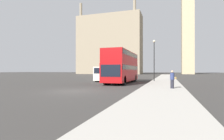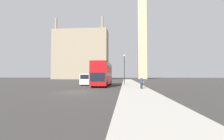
{
  "view_description": "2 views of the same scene",
  "coord_description": "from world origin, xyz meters",
  "px_view_note": "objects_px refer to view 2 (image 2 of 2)",
  "views": [
    {
      "loc": [
        7.38,
        -12.82,
        1.7
      ],
      "look_at": [
        0.34,
        9.16,
        1.77
      ],
      "focal_mm": 28.0,
      "sensor_mm": 36.0,
      "label": 1
    },
    {
      "loc": [
        5.52,
        -17.1,
        1.84
      ],
      "look_at": [
        2.44,
        19.13,
        3.3
      ],
      "focal_mm": 24.0,
      "sensor_mm": 36.0,
      "label": 2
    }
  ],
  "objects_px": {
    "red_double_decker_bus": "(102,73)",
    "white_van": "(88,79)",
    "parked_sedan": "(97,80)",
    "pedestrian": "(142,83)",
    "street_lamp": "(124,65)",
    "clock_tower": "(142,21)"
  },
  "relations": [
    {
      "from": "pedestrian",
      "to": "parked_sedan",
      "type": "height_order",
      "value": "pedestrian"
    },
    {
      "from": "red_double_decker_bus",
      "to": "parked_sedan",
      "type": "xyz_separation_m",
      "value": [
        -4.55,
        18.34,
        -1.68
      ]
    },
    {
      "from": "white_van",
      "to": "clock_tower",
      "type": "bearing_deg",
      "value": 74.0
    },
    {
      "from": "clock_tower",
      "to": "pedestrian",
      "type": "relative_size",
      "value": 45.82
    },
    {
      "from": "red_double_decker_bus",
      "to": "street_lamp",
      "type": "relative_size",
      "value": 1.67
    },
    {
      "from": "red_double_decker_bus",
      "to": "street_lamp",
      "type": "distance_m",
      "value": 5.62
    },
    {
      "from": "white_van",
      "to": "pedestrian",
      "type": "height_order",
      "value": "white_van"
    },
    {
      "from": "white_van",
      "to": "pedestrian",
      "type": "xyz_separation_m",
      "value": [
        9.81,
        -9.93,
        -0.29
      ]
    },
    {
      "from": "white_van",
      "to": "street_lamp",
      "type": "distance_m",
      "value": 8.07
    },
    {
      "from": "clock_tower",
      "to": "street_lamp",
      "type": "height_order",
      "value": "clock_tower"
    },
    {
      "from": "white_van",
      "to": "red_double_decker_bus",
      "type": "bearing_deg",
      "value": -39.1
    },
    {
      "from": "white_van",
      "to": "pedestrian",
      "type": "relative_size",
      "value": 3.43
    },
    {
      "from": "pedestrian",
      "to": "white_van",
      "type": "bearing_deg",
      "value": 134.64
    },
    {
      "from": "red_double_decker_bus",
      "to": "white_van",
      "type": "relative_size",
      "value": 1.91
    },
    {
      "from": "pedestrian",
      "to": "parked_sedan",
      "type": "distance_m",
      "value": 27.68
    },
    {
      "from": "pedestrian",
      "to": "street_lamp",
      "type": "distance_m",
      "value": 11.33
    },
    {
      "from": "red_double_decker_bus",
      "to": "white_van",
      "type": "xyz_separation_m",
      "value": [
        -3.47,
        2.82,
        -1.15
      ]
    },
    {
      "from": "clock_tower",
      "to": "parked_sedan",
      "type": "relative_size",
      "value": 16.97
    },
    {
      "from": "clock_tower",
      "to": "street_lamp",
      "type": "bearing_deg",
      "value": -99.8
    },
    {
      "from": "red_double_decker_bus",
      "to": "clock_tower",
      "type": "bearing_deg",
      "value": 77.41
    },
    {
      "from": "white_van",
      "to": "parked_sedan",
      "type": "height_order",
      "value": "white_van"
    },
    {
      "from": "clock_tower",
      "to": "red_double_decker_bus",
      "type": "bearing_deg",
      "value": -102.59
    }
  ]
}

